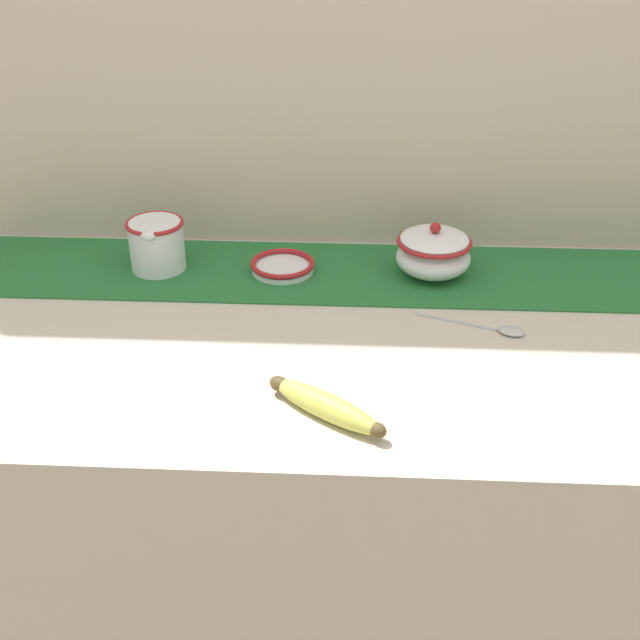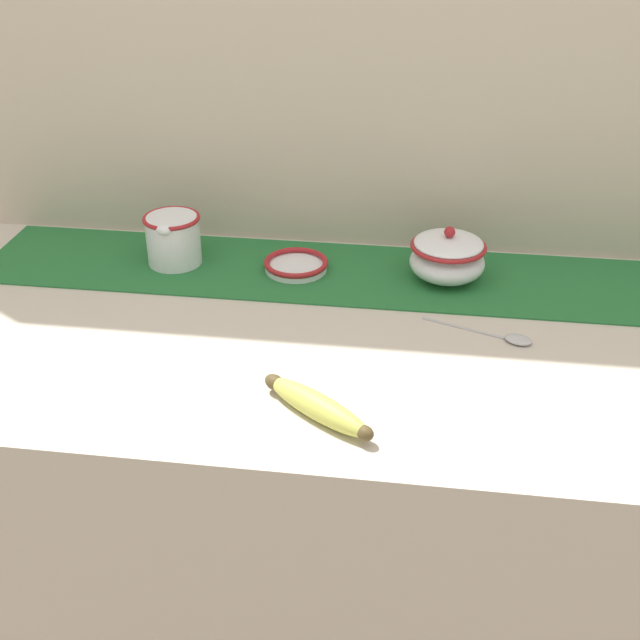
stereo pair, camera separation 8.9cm
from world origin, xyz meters
The scene contains 8 objects.
countertop centered at (0.00, 0.00, 0.44)m, with size 1.56×0.68×0.87m, color beige.
back_wall centered at (0.00, 0.36, 1.20)m, with size 2.36×0.04×2.40m, color beige.
table_runner centered at (0.00, 0.21, 0.88)m, with size 1.44×0.25×0.00m, color #236B33.
cream_pitcher centered at (-0.37, 0.21, 0.93)m, with size 0.11×0.12×0.10m.
sugar_bowl centered at (0.14, 0.21, 0.92)m, with size 0.14×0.14×0.10m.
small_dish centered at (-0.14, 0.21, 0.89)m, with size 0.12×0.12×0.02m.
banana centered at (-0.04, -0.22, 0.89)m, with size 0.17×0.14×0.04m.
spoon centered at (0.24, 0.01, 0.88)m, with size 0.18×0.08×0.01m.
Camera 2 is at (0.09, -1.09, 1.55)m, focal length 45.00 mm.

